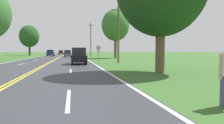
# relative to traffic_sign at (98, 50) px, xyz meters

# --- Properties ---
(traffic_sign) EXTENTS (0.60, 0.10, 2.27)m
(traffic_sign) POSITION_rel_traffic_sign_xyz_m (0.00, 0.00, 0.00)
(traffic_sign) COLOR gray
(traffic_sign) RESTS_ON ground
(utility_pole_midground) EXTENTS (1.80, 0.24, 7.25)m
(utility_pole_midground) POSITION_rel_traffic_sign_xyz_m (2.23, -2.37, 2.07)
(utility_pole_midground) COLOR brown
(utility_pole_midground) RESTS_ON ground
(utility_pole_far) EXTENTS (1.80, 0.24, 8.77)m
(utility_pole_far) POSITION_rel_traffic_sign_xyz_m (1.32, 25.57, 2.84)
(utility_pole_far) COLOR brown
(utility_pole_far) RESTS_ON ground
(tree_left_verge) EXTENTS (5.59, 5.59, 9.93)m
(tree_left_verge) POSITION_rel_traffic_sign_xyz_m (5.17, 12.91, 4.99)
(tree_left_verge) COLOR brown
(tree_left_verge) RESTS_ON ground
(tree_mid_treeline) EXTENTS (5.85, 5.85, 9.32)m
(tree_mid_treeline) POSITION_rel_traffic_sign_xyz_m (-16.38, 38.31, 4.23)
(tree_mid_treeline) COLOR #473828
(tree_mid_treeline) RESTS_ON ground
(car_black_suv_approaching) EXTENTS (1.72, 4.10, 1.91)m
(car_black_suv_approaching) POSITION_rel_traffic_sign_xyz_m (-2.77, -3.60, -0.72)
(car_black_suv_approaching) COLOR black
(car_black_suv_approaching) RESTS_ON ground
(car_dark_grey_suv_mid_near) EXTENTS (1.75, 4.08, 1.68)m
(car_dark_grey_suv_mid_near) POSITION_rel_traffic_sign_xyz_m (-4.65, 23.92, -0.81)
(car_dark_grey_suv_mid_near) COLOR black
(car_dark_grey_suv_mid_near) RESTS_ON ground
(car_dark_blue_suv_mid_far) EXTENTS (1.92, 4.63, 1.78)m
(car_dark_blue_suv_mid_far) POSITION_rel_traffic_sign_xyz_m (-9.55, 32.46, -0.76)
(car_dark_blue_suv_mid_far) COLOR black
(car_dark_blue_suv_mid_far) RESTS_ON ground
(car_maroon_sedan_receding) EXTENTS (1.86, 4.56, 1.68)m
(car_maroon_sedan_receding) POSITION_rel_traffic_sign_xyz_m (-8.15, 60.04, -0.86)
(car_maroon_sedan_receding) COLOR black
(car_maroon_sedan_receding) RESTS_ON ground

